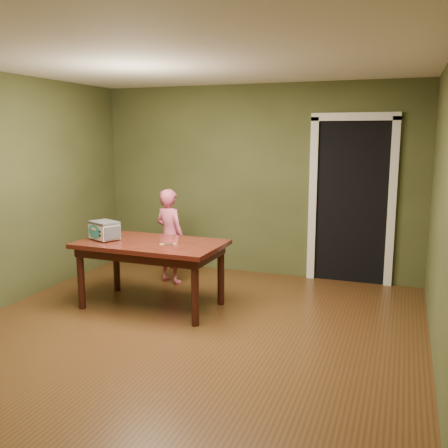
# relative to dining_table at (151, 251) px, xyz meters

# --- Properties ---
(floor) EXTENTS (5.00, 5.00, 0.00)m
(floor) POSITION_rel_dining_table_xyz_m (0.68, -0.71, -0.65)
(floor) COLOR #523317
(floor) RESTS_ON ground
(room_shell) EXTENTS (4.52, 5.02, 2.61)m
(room_shell) POSITION_rel_dining_table_xyz_m (0.68, -0.71, 1.06)
(room_shell) COLOR #4B532C
(room_shell) RESTS_ON ground
(doorway) EXTENTS (1.10, 0.66, 2.25)m
(doorway) POSITION_rel_dining_table_xyz_m (1.98, 2.07, 0.41)
(doorway) COLOR black
(doorway) RESTS_ON ground
(dining_table) EXTENTS (1.62, 0.94, 0.75)m
(dining_table) POSITION_rel_dining_table_xyz_m (0.00, 0.00, 0.00)
(dining_table) COLOR #3D120E
(dining_table) RESTS_ON floor
(toy_oven) EXTENTS (0.40, 0.34, 0.21)m
(toy_oven) POSITION_rel_dining_table_xyz_m (-0.55, -0.07, 0.21)
(toy_oven) COLOR #4C4F54
(toy_oven) RESTS_ON dining_table
(baking_pan) EXTENTS (0.10, 0.10, 0.02)m
(baking_pan) POSITION_rel_dining_table_xyz_m (0.25, -0.06, 0.11)
(baking_pan) COLOR silver
(baking_pan) RESTS_ON dining_table
(spatula) EXTENTS (0.18, 0.09, 0.01)m
(spatula) POSITION_rel_dining_table_xyz_m (0.24, -0.05, 0.10)
(spatula) COLOR #E5D363
(spatula) RESTS_ON dining_table
(child) EXTENTS (0.53, 0.43, 1.24)m
(child) POSITION_rel_dining_table_xyz_m (-0.22, 0.93, -0.03)
(child) COLOR #D65877
(child) RESTS_ON floor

